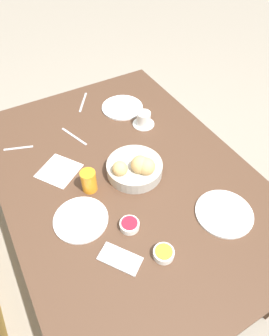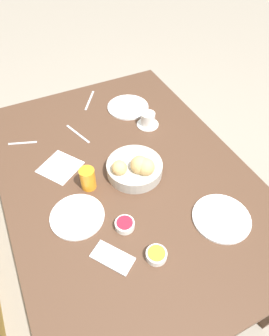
% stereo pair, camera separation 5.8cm
% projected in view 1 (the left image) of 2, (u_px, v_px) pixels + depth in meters
% --- Properties ---
extents(ground_plane, '(10.00, 10.00, 0.00)m').
position_uv_depth(ground_plane, '(128.00, 249.00, 1.86)').
color(ground_plane, gray).
extents(dining_table, '(1.47, 1.04, 0.71)m').
position_uv_depth(dining_table, '(125.00, 184.00, 1.39)').
color(dining_table, '#4C3323').
rests_on(dining_table, ground_plane).
extents(bread_basket, '(0.25, 0.25, 0.12)m').
position_uv_depth(bread_basket, '(135.00, 168.00, 1.30)').
color(bread_basket, '#B2ADA3').
rests_on(bread_basket, dining_table).
extents(plate_near_left, '(0.23, 0.23, 0.01)m').
position_uv_depth(plate_near_left, '(224.00, 213.00, 1.18)').
color(plate_near_left, white).
rests_on(plate_near_left, dining_table).
extents(plate_near_right, '(0.23, 0.23, 0.01)m').
position_uv_depth(plate_near_right, '(122.00, 107.00, 1.65)').
color(plate_near_right, white).
rests_on(plate_near_right, dining_table).
extents(plate_far_center, '(0.21, 0.21, 0.01)m').
position_uv_depth(plate_far_center, '(81.00, 219.00, 1.16)').
color(plate_far_center, white).
rests_on(plate_far_center, dining_table).
extents(juice_glass, '(0.06, 0.06, 0.10)m').
position_uv_depth(juice_glass, '(89.00, 181.00, 1.24)').
color(juice_glass, orange).
rests_on(juice_glass, dining_table).
extents(coffee_cup, '(0.11, 0.11, 0.07)m').
position_uv_depth(coffee_cup, '(144.00, 119.00, 1.54)').
color(coffee_cup, white).
rests_on(coffee_cup, dining_table).
extents(jam_bowl_berry, '(0.08, 0.08, 0.03)m').
position_uv_depth(jam_bowl_berry, '(130.00, 225.00, 1.13)').
color(jam_bowl_berry, white).
rests_on(jam_bowl_berry, dining_table).
extents(jam_bowl_honey, '(0.08, 0.08, 0.03)m').
position_uv_depth(jam_bowl_honey, '(164.00, 253.00, 1.06)').
color(jam_bowl_honey, white).
rests_on(jam_bowl_honey, dining_table).
extents(fork_silver, '(0.16, 0.11, 0.00)m').
position_uv_depth(fork_silver, '(83.00, 102.00, 1.69)').
color(fork_silver, '#B7B7BC').
rests_on(fork_silver, dining_table).
extents(knife_silver, '(0.18, 0.07, 0.00)m').
position_uv_depth(knife_silver, '(74.00, 136.00, 1.50)').
color(knife_silver, '#B7B7BC').
rests_on(knife_silver, dining_table).
extents(spoon_coffee, '(0.06, 0.13, 0.00)m').
position_uv_depth(spoon_coffee, '(18.00, 148.00, 1.44)').
color(spoon_coffee, '#B7B7BC').
rests_on(spoon_coffee, dining_table).
extents(napkin, '(0.22, 0.22, 0.00)m').
position_uv_depth(napkin, '(59.00, 171.00, 1.34)').
color(napkin, white).
rests_on(napkin, dining_table).
extents(cell_phone, '(0.17, 0.15, 0.01)m').
position_uv_depth(cell_phone, '(120.00, 259.00, 1.05)').
color(cell_phone, silver).
rests_on(cell_phone, dining_table).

